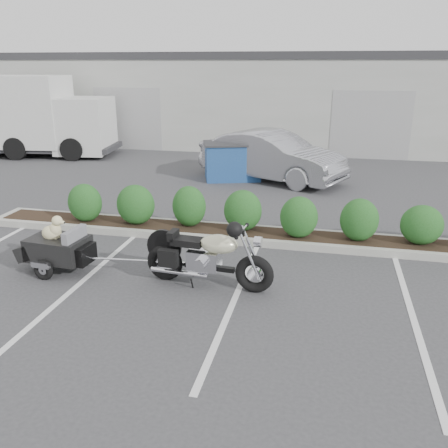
% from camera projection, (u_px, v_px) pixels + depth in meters
% --- Properties ---
extents(ground, '(90.00, 90.00, 0.00)m').
position_uv_depth(ground, '(175.00, 277.00, 8.37)').
color(ground, '#38383A').
rests_on(ground, ground).
extents(planter_kerb, '(12.00, 1.00, 0.15)m').
position_uv_depth(planter_kerb, '(251.00, 235.00, 10.17)').
color(planter_kerb, '#9E9E93').
rests_on(planter_kerb, ground).
extents(building, '(26.00, 10.00, 4.00)m').
position_uv_depth(building, '(281.00, 96.00, 23.43)').
color(building, '#9EA099').
rests_on(building, ground).
extents(motorcycle, '(2.24, 0.77, 1.29)m').
position_uv_depth(motorcycle, '(207.00, 258.00, 7.86)').
color(motorcycle, black).
rests_on(motorcycle, ground).
extents(pet_trailer, '(1.80, 1.01, 1.07)m').
position_uv_depth(pet_trailer, '(58.00, 247.00, 8.48)').
color(pet_trailer, black).
rests_on(pet_trailer, ground).
extents(sedan, '(4.97, 3.45, 1.55)m').
position_uv_depth(sedan, '(272.00, 156.00, 15.03)').
color(sedan, '#AFAFB6').
rests_on(sedan, ground).
extents(dumpster, '(2.09, 1.72, 1.19)m').
position_uv_depth(dumpster, '(232.00, 161.00, 15.21)').
color(dumpster, navy).
rests_on(dumpster, ground).
extents(delivery_truck, '(7.04, 3.18, 3.11)m').
position_uv_depth(delivery_truck, '(29.00, 118.00, 18.94)').
color(delivery_truck, beige).
rests_on(delivery_truck, ground).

